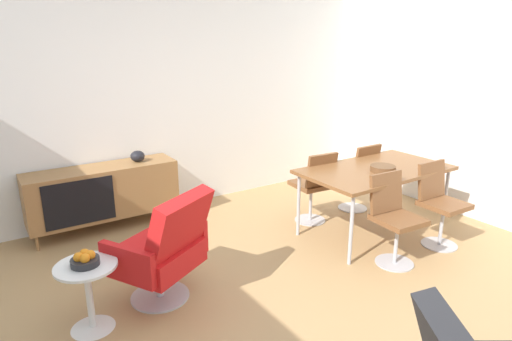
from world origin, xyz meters
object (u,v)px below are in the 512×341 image
(sideboard, at_px, (103,192))
(vase_cobalt, at_px, (138,156))
(dining_chair_front_right, at_px, (439,201))
(fruit_bowl, at_px, (85,259))
(dining_chair_back_left, at_px, (315,184))
(wooden_bowl_on_table, at_px, (383,168))
(dining_chair_front_left, at_px, (394,216))
(side_table_round, at_px, (89,290))
(dining_chair_back_right, at_px, (358,174))
(dining_table, at_px, (375,172))
(lounge_chair_red, at_px, (163,248))

(sideboard, relative_size, vase_cobalt, 10.04)
(dining_chair_front_right, bearing_deg, fruit_bowl, 171.14)
(fruit_bowl, bearing_deg, sideboard, 71.57)
(dining_chair_front_right, bearing_deg, sideboard, 140.54)
(dining_chair_back_left, bearing_deg, wooden_bowl_on_table, -64.26)
(dining_chair_front_left, height_order, side_table_round, dining_chair_front_left)
(fruit_bowl, bearing_deg, side_table_round, 123.93)
(vase_cobalt, xyz_separation_m, side_table_round, (-1.00, -1.76, -0.46))
(wooden_bowl_on_table, bearing_deg, dining_chair_back_left, 115.74)
(dining_chair_front_right, xyz_separation_m, dining_chair_back_right, (-0.00, 1.12, 0.00))
(dining_chair_front_left, bearing_deg, vase_cobalt, 125.96)
(dining_table, xyz_separation_m, dining_chair_back_right, (0.35, 0.56, -0.23))
(sideboard, relative_size, wooden_bowl_on_table, 6.15)
(vase_cobalt, height_order, dining_chair_back_left, dining_chair_back_left)
(dining_chair_back_right, height_order, side_table_round, dining_chair_back_right)
(dining_chair_back_left, bearing_deg, vase_cobalt, 144.79)
(side_table_round, distance_m, fruit_bowl, 0.24)
(vase_cobalt, height_order, wooden_bowl_on_table, vase_cobalt)
(vase_cobalt, relative_size, dining_chair_front_left, 0.19)
(dining_chair_front_left, distance_m, dining_chair_front_right, 0.70)
(side_table_round, bearing_deg, dining_table, 0.69)
(dining_chair_back_right, xyz_separation_m, fruit_bowl, (-3.35, -0.60, 0.09))
(wooden_bowl_on_table, bearing_deg, dining_chair_back_right, 60.90)
(vase_cobalt, xyz_separation_m, lounge_chair_red, (-0.40, -1.71, -0.32))
(dining_chair_front_right, bearing_deg, dining_chair_front_left, -179.99)
(sideboard, bearing_deg, dining_table, -35.43)
(dining_chair_front_left, distance_m, dining_chair_back_right, 1.32)
(vase_cobalt, bearing_deg, dining_chair_back_right, -26.30)
(side_table_round, bearing_deg, dining_chair_back_right, 10.07)
(dining_table, relative_size, dining_chair_back_right, 1.87)
(sideboard, bearing_deg, dining_chair_front_left, -47.74)
(lounge_chair_red, bearing_deg, dining_chair_front_left, -15.55)
(dining_table, bearing_deg, side_table_round, -179.31)
(sideboard, xyz_separation_m, dining_chair_back_right, (2.76, -1.16, 0.03))
(dining_table, height_order, fruit_bowl, dining_table)
(dining_chair_front_right, height_order, dining_chair_back_right, same)
(sideboard, distance_m, dining_chair_back_left, 2.36)
(sideboard, height_order, wooden_bowl_on_table, wooden_bowl_on_table)
(lounge_chair_red, bearing_deg, dining_chair_back_left, 14.98)
(vase_cobalt, distance_m, dining_chair_front_right, 3.29)
(dining_chair_front_left, height_order, lounge_chair_red, lounge_chair_red)
(sideboard, bearing_deg, lounge_chair_red, -89.45)
(wooden_bowl_on_table, relative_size, side_table_round, 0.50)
(dining_chair_front_left, relative_size, fruit_bowl, 4.28)
(dining_chair_front_left, distance_m, lounge_chair_red, 2.13)
(wooden_bowl_on_table, bearing_deg, dining_chair_front_right, -49.24)
(dining_chair_back_right, bearing_deg, dining_chair_front_left, -121.89)
(wooden_bowl_on_table, distance_m, fruit_bowl, 2.98)
(dining_chair_front_right, height_order, lounge_chair_red, lounge_chair_red)
(wooden_bowl_on_table, height_order, dining_chair_front_left, dining_chair_front_left)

